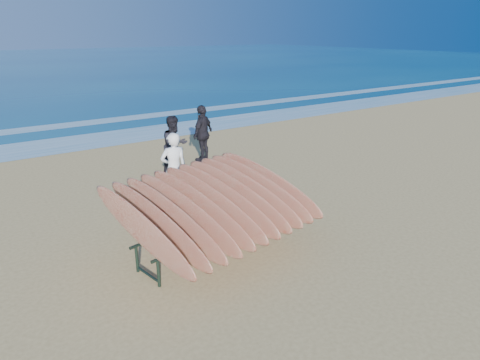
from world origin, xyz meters
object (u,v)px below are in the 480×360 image
Objects in this scene: person_white at (174,168)px; person_dark_b at (203,134)px; person_dark_a at (175,146)px; surfboard_rack at (213,204)px.

person_white is 3.58m from person_dark_b.
person_dark_a is 1.58m from person_dark_b.
surfboard_rack is 2.02× the size of person_dark_b.
person_dark_b reaches higher than person_white.
person_dark_b is at bearing 51.66° from surfboard_rack.
surfboard_rack is 2.61m from person_white.
surfboard_rack is 4.71m from person_dark_a.
person_white is 1.01× the size of person_dark_a.
person_dark_a is at bearing -109.13° from person_white.
person_dark_b is (2.82, 5.26, -0.05)m from surfboard_rack.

